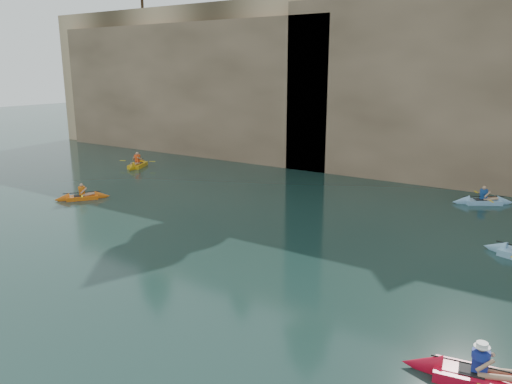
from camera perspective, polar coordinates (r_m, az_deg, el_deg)
The scene contains 10 objects.
ground at distance 12.98m, azimuth -7.05°, elevation -18.08°, with size 160.00×160.00×0.00m, color black.
cliff at distance 38.91m, azimuth 23.49°, elevation 11.66°, with size 70.00×16.00×12.00m, color tan.
cliff_slab_west at distance 41.21m, azimuth -7.90°, elevation 11.74°, with size 26.00×2.40×10.56m, color #A28062.
cliff_slab_center at distance 31.29m, azimuth 24.46°, elevation 10.69°, with size 24.00×2.40×11.40m, color #A28062.
sea_cave_west at distance 39.68m, azimuth -6.19°, elevation 6.95°, with size 4.50×1.00×4.00m, color black.
sea_cave_center at distance 32.64m, azimuth 13.11°, elevation 4.41°, with size 3.50×1.00×3.20m, color black.
main_kayaker at distance 12.89m, azimuth 24.06°, elevation -18.69°, with size 3.42×2.26×1.24m.
kayaker_orange at distance 28.26m, azimuth -19.23°, elevation -0.53°, with size 2.25×2.65×1.08m.
kayaker_yellow at distance 36.32m, azimuth -13.37°, elevation 3.05°, with size 2.39×3.28×1.34m.
kayaker_ltblue_mid at distance 28.33m, azimuth 24.50°, elevation -0.96°, with size 3.04×2.27×1.19m.
Camera 1 is at (7.32, -8.21, 6.89)m, focal length 35.00 mm.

